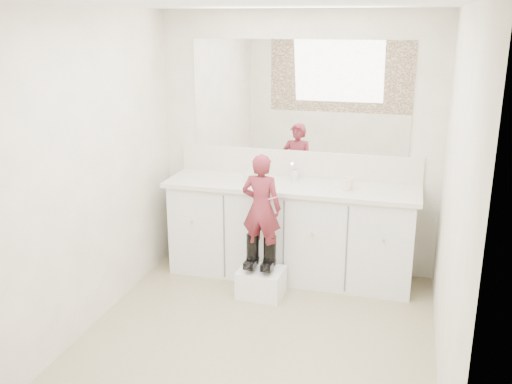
% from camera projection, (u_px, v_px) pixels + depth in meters
% --- Properties ---
extents(floor, '(3.00, 3.00, 0.00)m').
position_uv_depth(floor, '(254.00, 342.00, 4.24)').
color(floor, '#857857').
rests_on(floor, ground).
extents(ceiling, '(3.00, 3.00, 0.00)m').
position_uv_depth(ceiling, '(254.00, 4.00, 3.55)').
color(ceiling, white).
rests_on(ceiling, wall_back).
extents(wall_back, '(2.60, 0.00, 2.60)m').
position_uv_depth(wall_back, '(298.00, 144.00, 5.28)').
color(wall_back, '#BCB8A1').
rests_on(wall_back, floor).
extents(wall_front, '(2.60, 0.00, 2.60)m').
position_uv_depth(wall_front, '(162.00, 281.00, 2.51)').
color(wall_front, '#BCB8A1').
rests_on(wall_front, floor).
extents(wall_left, '(0.00, 3.00, 3.00)m').
position_uv_depth(wall_left, '(86.00, 175.00, 4.23)').
color(wall_left, '#BCB8A1').
rests_on(wall_left, floor).
extents(wall_right, '(0.00, 3.00, 3.00)m').
position_uv_depth(wall_right, '(454.00, 204.00, 3.56)').
color(wall_right, '#BCB8A1').
rests_on(wall_right, floor).
extents(vanity_cabinet, '(2.20, 0.55, 0.85)m').
position_uv_depth(vanity_cabinet, '(290.00, 232.00, 5.25)').
color(vanity_cabinet, silver).
rests_on(vanity_cabinet, floor).
extents(countertop, '(2.28, 0.58, 0.04)m').
position_uv_depth(countertop, '(291.00, 187.00, 5.11)').
color(countertop, beige).
rests_on(countertop, vanity_cabinet).
extents(backsplash, '(2.28, 0.03, 0.25)m').
position_uv_depth(backsplash, '(297.00, 164.00, 5.32)').
color(backsplash, beige).
rests_on(backsplash, countertop).
extents(mirror, '(2.00, 0.02, 1.00)m').
position_uv_depth(mirror, '(299.00, 96.00, 5.14)').
color(mirror, white).
rests_on(mirror, wall_back).
extents(dot_panel, '(2.00, 0.01, 1.20)m').
position_uv_depth(dot_panel, '(158.00, 182.00, 2.39)').
color(dot_panel, '#472819').
rests_on(dot_panel, wall_front).
extents(faucet, '(0.08, 0.08, 0.10)m').
position_uv_depth(faucet, '(295.00, 174.00, 5.24)').
color(faucet, silver).
rests_on(faucet, countertop).
extents(cup, '(0.11, 0.11, 0.10)m').
position_uv_depth(cup, '(348.00, 184.00, 4.94)').
color(cup, beige).
rests_on(cup, countertop).
extents(soap_bottle, '(0.11, 0.11, 0.18)m').
position_uv_depth(soap_bottle, '(250.00, 172.00, 5.15)').
color(soap_bottle, beige).
rests_on(soap_bottle, countertop).
extents(step_stool, '(0.39, 0.33, 0.24)m').
position_uv_depth(step_stool, '(261.00, 282.00, 4.94)').
color(step_stool, white).
rests_on(step_stool, floor).
extents(boot_left, '(0.12, 0.22, 0.32)m').
position_uv_depth(boot_left, '(253.00, 252.00, 4.88)').
color(boot_left, black).
rests_on(boot_left, step_stool).
extents(boot_right, '(0.12, 0.22, 0.32)m').
position_uv_depth(boot_right, '(270.00, 254.00, 4.84)').
color(boot_right, black).
rests_on(boot_right, step_stool).
extents(toddler, '(0.35, 0.24, 0.92)m').
position_uv_depth(toddler, '(261.00, 208.00, 4.74)').
color(toddler, '#AC353E').
rests_on(toddler, step_stool).
extents(toothbrush, '(0.14, 0.02, 0.06)m').
position_uv_depth(toothbrush, '(269.00, 199.00, 4.68)').
color(toothbrush, pink).
rests_on(toothbrush, toddler).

